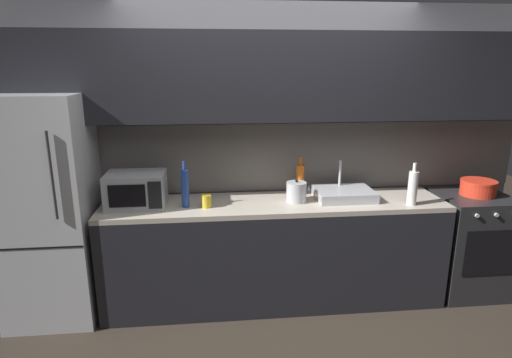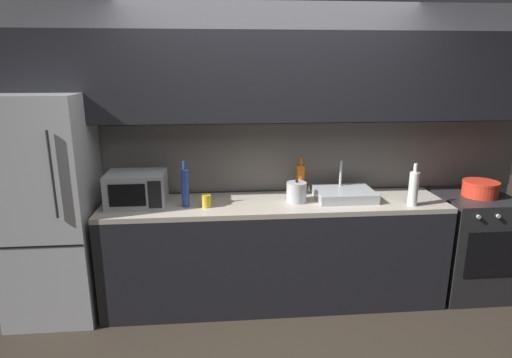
% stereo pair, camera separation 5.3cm
% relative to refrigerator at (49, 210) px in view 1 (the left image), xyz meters
% --- Properties ---
extents(back_wall, '(4.57, 0.44, 2.50)m').
position_rel_refrigerator_xyz_m(back_wall, '(1.79, 0.30, 0.65)').
color(back_wall, slate).
rests_on(back_wall, ground).
extents(counter_run, '(2.83, 0.60, 0.90)m').
position_rel_refrigerator_xyz_m(counter_run, '(1.79, 0.00, -0.45)').
color(counter_run, black).
rests_on(counter_run, ground).
extents(refrigerator, '(0.68, 0.69, 1.79)m').
position_rel_refrigerator_xyz_m(refrigerator, '(0.00, 0.00, 0.00)').
color(refrigerator, '#B7BABF').
rests_on(refrigerator, ground).
extents(oven_range, '(0.60, 0.62, 0.90)m').
position_rel_refrigerator_xyz_m(oven_range, '(3.55, -0.00, -0.45)').
color(oven_range, '#232326').
rests_on(oven_range, ground).
extents(microwave, '(0.46, 0.35, 0.27)m').
position_rel_refrigerator_xyz_m(microwave, '(0.68, 0.02, 0.14)').
color(microwave, '#A8AAAF').
rests_on(microwave, counter_run).
extents(sink_basin, '(0.48, 0.38, 0.30)m').
position_rel_refrigerator_xyz_m(sink_basin, '(2.39, 0.03, 0.04)').
color(sink_basin, '#ADAFB5').
rests_on(sink_basin, counter_run).
extents(kettle, '(0.20, 0.17, 0.19)m').
position_rel_refrigerator_xyz_m(kettle, '(1.97, -0.01, 0.09)').
color(kettle, '#B7BABF').
rests_on(kettle, counter_run).
extents(wine_bottle_orange, '(0.07, 0.07, 0.33)m').
position_rel_refrigerator_xyz_m(wine_bottle_orange, '(2.04, 0.20, 0.14)').
color(wine_bottle_orange, orange).
rests_on(wine_bottle_orange, counter_run).
extents(wine_bottle_blue, '(0.06, 0.06, 0.37)m').
position_rel_refrigerator_xyz_m(wine_bottle_blue, '(1.07, -0.05, 0.16)').
color(wine_bottle_blue, '#234299').
rests_on(wine_bottle_blue, counter_run).
extents(wine_bottle_white, '(0.08, 0.08, 0.34)m').
position_rel_refrigerator_xyz_m(wine_bottle_white, '(2.88, -0.19, 0.15)').
color(wine_bottle_white, silver).
rests_on(wine_bottle_white, counter_run).
extents(mug_yellow, '(0.08, 0.08, 0.10)m').
position_rel_refrigerator_xyz_m(mug_yellow, '(1.23, -0.08, 0.05)').
color(mug_yellow, gold).
rests_on(mug_yellow, counter_run).
extents(cooking_pot, '(0.30, 0.30, 0.13)m').
position_rel_refrigerator_xyz_m(cooking_pot, '(3.57, 0.00, 0.07)').
color(cooking_pot, red).
rests_on(cooking_pot, oven_range).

